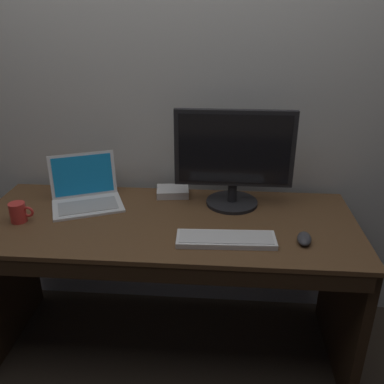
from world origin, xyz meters
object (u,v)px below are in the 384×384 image
external_monitor (234,157)px  computer_mouse (304,239)px  laptop_white (86,194)px  coffee_mug (19,212)px  wired_keyboard (226,239)px  external_drive_box (174,192)px

external_monitor → computer_mouse: (0.29, -0.33, -0.23)m
laptop_white → coffee_mug: bearing=-139.0°
wired_keyboard → coffee_mug: bearing=173.4°
laptop_white → computer_mouse: (0.99, -0.29, -0.03)m
laptop_white → external_drive_box: 0.43m
laptop_white → external_monitor: size_ratio=0.72×
external_monitor → wired_keyboard: external_monitor is taller
computer_mouse → external_drive_box: bearing=152.9°
laptop_white → wired_keyboard: 0.75m
laptop_white → coffee_mug: 0.32m
wired_keyboard → computer_mouse: size_ratio=3.91×
wired_keyboard → coffee_mug: (-0.92, 0.11, 0.03)m
wired_keyboard → external_drive_box: external_drive_box is taller
wired_keyboard → external_monitor: bearing=85.5°
laptop_white → wired_keyboard: bearing=-24.8°
laptop_white → external_monitor: external_monitor is taller
laptop_white → computer_mouse: bearing=-16.4°
external_monitor → coffee_mug: 1.00m
laptop_white → coffee_mug: (-0.24, -0.21, -0.00)m
external_monitor → laptop_white: bearing=-177.2°
laptop_white → computer_mouse: laptop_white is taller
computer_mouse → wired_keyboard: bearing=-167.5°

